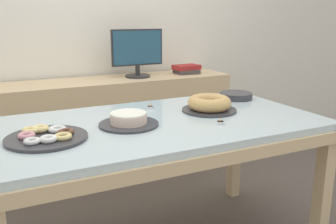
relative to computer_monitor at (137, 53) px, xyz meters
The scene contains 12 objects.
wall_back 0.54m from the computer_monitor, 137.51° to the left, with size 8.00×0.10×2.60m, color silver.
dining_table 1.20m from the computer_monitor, 106.52° to the right, with size 1.71×0.92×0.77m.
sideboard 0.68m from the computer_monitor, behind, with size 2.15×0.44×0.81m.
computer_monitor is the anchor object (origin of this frame).
book_stack 0.47m from the computer_monitor, ahead, with size 0.22×0.19×0.07m.
cake_chocolate_round 1.24m from the computer_monitor, 113.56° to the right, with size 0.29×0.29×0.06m.
cake_golden_bundt 1.07m from the computer_monitor, 89.11° to the right, with size 0.31×0.31×0.09m.
pastry_platter 1.48m from the computer_monitor, 127.29° to the right, with size 0.35×0.35×0.04m.
plate_stack 0.95m from the computer_monitor, 68.15° to the right, with size 0.21×0.21×0.04m.
tealight_near_front 0.85m from the computer_monitor, 75.94° to the right, with size 0.04×0.04×0.04m.
tealight_near_cakes 1.32m from the computer_monitor, 93.23° to the right, with size 0.04×0.04×0.04m.
tealight_right_edge 0.93m from the computer_monitor, 106.96° to the right, with size 0.04×0.04×0.04m.
Camera 1 is at (-0.76, -1.68, 1.30)m, focal length 40.00 mm.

